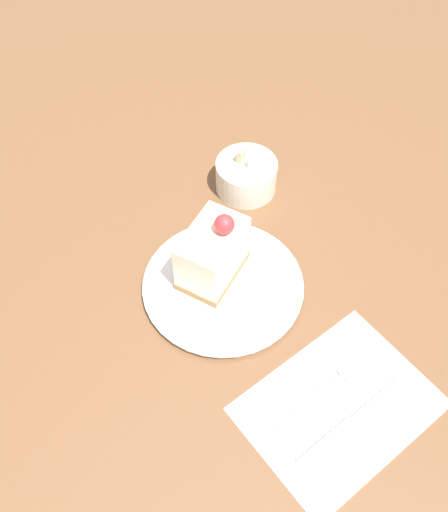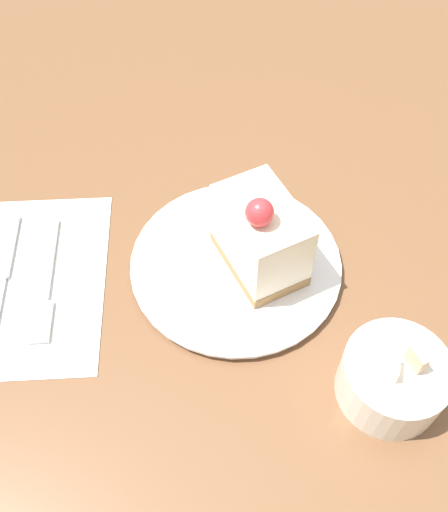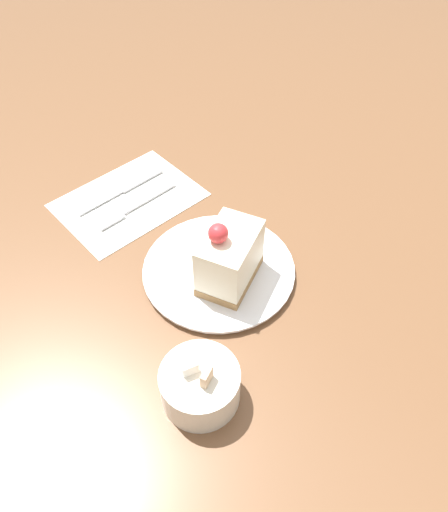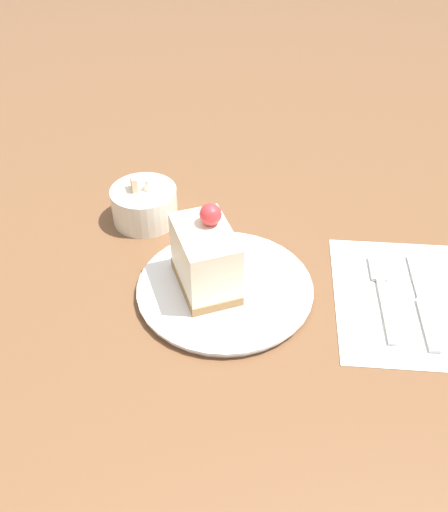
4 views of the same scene
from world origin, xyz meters
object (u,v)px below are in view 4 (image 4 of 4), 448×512
object	(u,v)px
sugar_bowl	(145,205)
fork	(382,289)
plate	(225,289)
cake_slice	(206,258)
knife	(424,309)

from	to	relation	value
sugar_bowl	fork	bearing A→B (deg)	-26.57
plate	sugar_bowl	bearing A→B (deg)	126.37
cake_slice	knife	world-z (taller)	cake_slice
knife	sugar_bowl	distance (m)	0.42
fork	knife	size ratio (longest dim) A/B	0.92
fork	knife	distance (m)	0.06
cake_slice	fork	bearing A→B (deg)	-19.27
plate	cake_slice	bearing A→B (deg)	171.85
cake_slice	fork	size ratio (longest dim) A/B	0.74
fork	sugar_bowl	world-z (taller)	sugar_bowl
plate	sugar_bowl	size ratio (longest dim) A/B	2.34
plate	cake_slice	distance (m)	0.06
knife	sugar_bowl	bearing A→B (deg)	156.44
plate	knife	world-z (taller)	plate
fork	sugar_bowl	distance (m)	0.37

